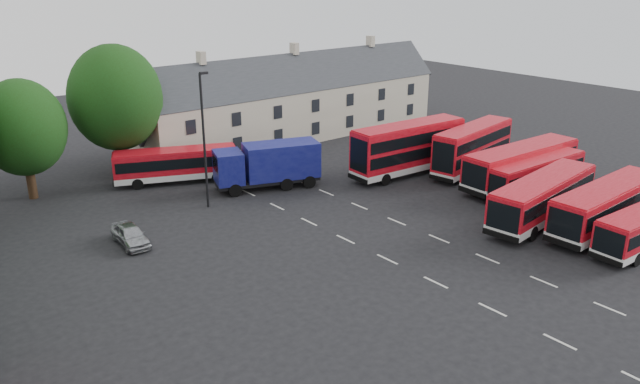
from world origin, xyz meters
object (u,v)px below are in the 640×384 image
(box_truck, at_px, (269,163))
(silver_car, at_px, (130,235))
(bus_dd_south, at_px, (473,146))
(lamppost, at_px, (204,137))

(box_truck, distance_m, silver_car, 14.25)
(silver_car, bearing_deg, bus_dd_south, -4.77)
(bus_dd_south, distance_m, box_truck, 18.50)
(silver_car, xyz_separation_m, lamppost, (7.52, 2.84, 4.85))
(lamppost, bearing_deg, bus_dd_south, -17.74)
(bus_dd_south, bearing_deg, lamppost, 152.86)
(box_truck, height_order, lamppost, lamppost)
(bus_dd_south, relative_size, silver_car, 2.59)
(silver_car, bearing_deg, box_truck, 17.99)
(silver_car, relative_size, lamppost, 0.39)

